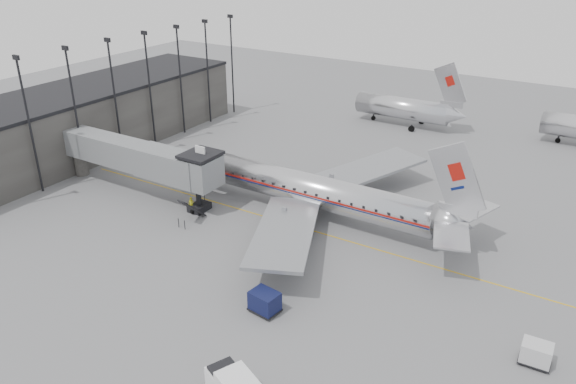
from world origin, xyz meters
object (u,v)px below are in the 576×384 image
at_px(ramp_worker, 191,204).
at_px(baggage_cart_navy, 265,302).
at_px(baggage_cart_white, 536,353).
at_px(airliner, 311,190).

bearing_deg(ramp_worker, baggage_cart_navy, -62.73).
bearing_deg(baggage_cart_white, airliner, 152.24).
bearing_deg(airliner, baggage_cart_navy, -71.97).
relative_size(baggage_cart_navy, ramp_worker, 1.54).
distance_m(airliner, baggage_cart_white, 26.47).
distance_m(airliner, ramp_worker, 12.66).
height_order(baggage_cart_white, ramp_worker, baggage_cart_white).
xyz_separation_m(baggage_cart_navy, baggage_cart_white, (18.74, 4.91, -0.09)).
height_order(baggage_cart_navy, ramp_worker, baggage_cart_navy).
bearing_deg(ramp_worker, airliner, -1.74).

